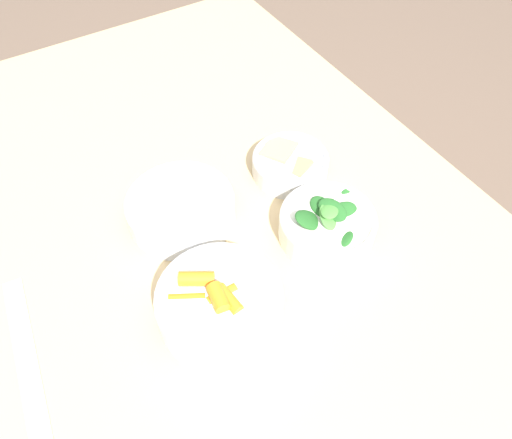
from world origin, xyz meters
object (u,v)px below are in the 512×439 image
bowl_greens (328,224)px  bowl_beans_hotdog (181,209)px  ruler (29,372)px  bowl_cookies (290,163)px  bowl_carrots (219,303)px

bowl_greens → bowl_beans_hotdog: size_ratio=0.89×
bowl_greens → bowl_beans_hotdog: bearing=50.1°
bowl_beans_hotdog → ruler: (-0.14, 0.30, -0.02)m
bowl_beans_hotdog → bowl_cookies: (-0.00, -0.22, -0.00)m
bowl_cookies → bowl_carrots: bearing=127.2°
bowl_cookies → ruler: bowl_cookies is taller
bowl_carrots → bowl_greens: 0.23m
bowl_beans_hotdog → bowl_cookies: 0.22m
bowl_carrots → bowl_greens: size_ratio=1.13×
bowl_carrots → bowl_greens: bearing=-80.4°
ruler → bowl_greens: bearing=-92.5°
bowl_cookies → bowl_greens: bearing=169.3°
bowl_carrots → bowl_greens: bowl_carrots is taller
bowl_carrots → bowl_beans_hotdog: (0.20, -0.03, -0.01)m
bowl_beans_hotdog → bowl_carrots: bearing=170.2°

